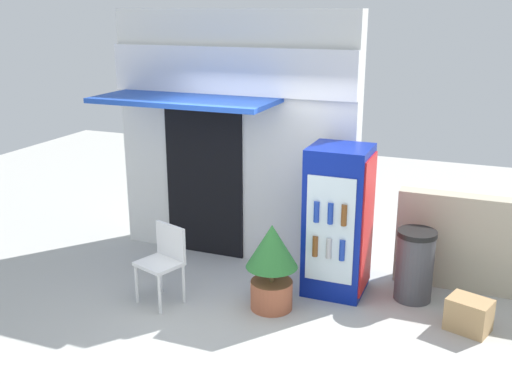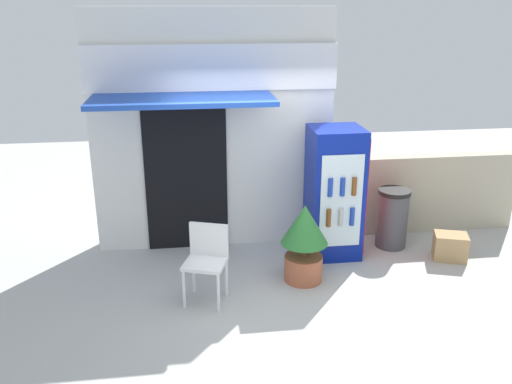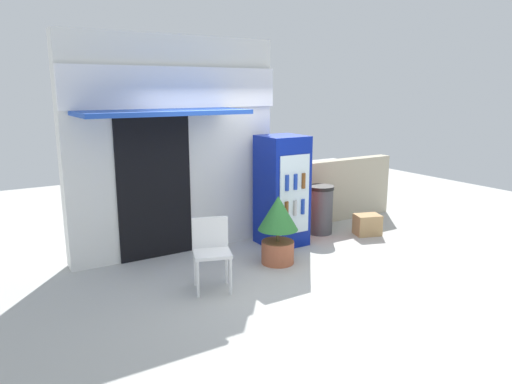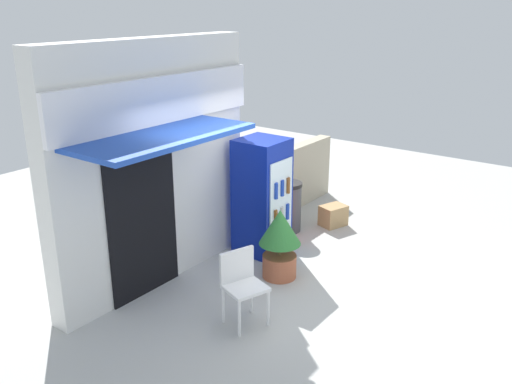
% 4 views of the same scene
% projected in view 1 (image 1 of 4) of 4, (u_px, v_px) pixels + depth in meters
% --- Properties ---
extents(ground, '(16.00, 16.00, 0.00)m').
position_uv_depth(ground, '(231.00, 315.00, 6.56)').
color(ground, '#B2B2AD').
extents(storefront_building, '(3.26, 1.28, 3.24)m').
position_uv_depth(storefront_building, '(233.00, 135.00, 7.75)').
color(storefront_building, silver).
rests_on(storefront_building, ground).
extents(drink_cooler, '(0.70, 0.73, 1.76)m').
position_uv_depth(drink_cooler, '(338.00, 221.00, 6.89)').
color(drink_cooler, navy).
rests_on(drink_cooler, ground).
extents(plastic_chair, '(0.57, 0.54, 0.90)m').
position_uv_depth(plastic_chair, '(164.00, 257.00, 6.75)').
color(plastic_chair, white).
rests_on(plastic_chair, ground).
extents(potted_plant_near_shop, '(0.58, 0.58, 1.00)m').
position_uv_depth(potted_plant_near_shop, '(272.00, 261.00, 6.56)').
color(potted_plant_near_shop, '#AD5B3D').
rests_on(potted_plant_near_shop, ground).
extents(trash_bin, '(0.45, 0.45, 0.84)m').
position_uv_depth(trash_bin, '(415.00, 265.00, 6.81)').
color(trash_bin, '#47474C').
rests_on(trash_bin, ground).
extents(stone_boundary_wall, '(2.38, 0.23, 1.16)m').
position_uv_depth(stone_boundary_wall, '(500.00, 247.00, 6.91)').
color(stone_boundary_wall, '#B7AD93').
rests_on(stone_boundary_wall, ground).
extents(cardboard_box, '(0.50, 0.43, 0.36)m').
position_uv_depth(cardboard_box, '(469.00, 315.00, 6.21)').
color(cardboard_box, tan).
rests_on(cardboard_box, ground).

